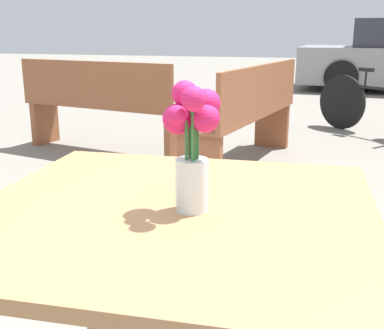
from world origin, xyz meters
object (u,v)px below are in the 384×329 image
bench_middle (251,112)px  table_front (174,241)px  bench_near (99,104)px  flower_vase (192,144)px  bicycle (376,106)px

bench_middle → table_front: bearing=-84.4°
table_front → bench_middle: bench_middle is taller
bench_near → bench_middle: same height
flower_vase → bench_near: (-1.74, 2.96, -0.40)m
flower_vase → bicycle: bearing=80.4°
table_front → bicycle: bicycle is taller
flower_vase → bench_middle: (-0.33, 2.86, -0.40)m
bench_middle → bicycle: size_ratio=1.47×
flower_vase → bench_near: flower_vase is taller
table_front → bicycle: bearing=79.8°
table_front → flower_vase: size_ratio=3.38×
bicycle → bench_near: bearing=-148.3°
flower_vase → bench_near: size_ratio=0.17×
flower_vase → bicycle: size_ratio=0.25×
bench_near → table_front: bearing=-60.2°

